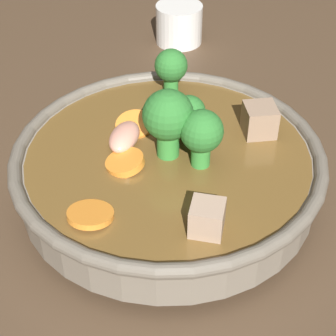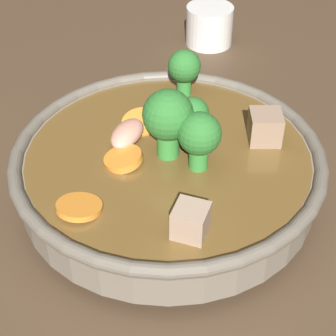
% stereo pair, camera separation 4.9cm
% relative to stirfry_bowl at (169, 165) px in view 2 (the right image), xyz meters
% --- Properties ---
extents(ground_plane, '(3.00, 3.00, 0.00)m').
position_rel_stirfry_bowl_xyz_m(ground_plane, '(-0.00, -0.00, -0.04)').
color(ground_plane, '#4C3826').
extents(stirfry_bowl, '(0.27, 0.27, 0.11)m').
position_rel_stirfry_bowl_xyz_m(stirfry_bowl, '(0.00, 0.00, 0.00)').
color(stirfry_bowl, slate).
rests_on(stirfry_bowl, ground_plane).
extents(tea_cup, '(0.06, 0.06, 0.05)m').
position_rel_stirfry_bowl_xyz_m(tea_cup, '(0.25, 0.17, -0.01)').
color(tea_cup, white).
rests_on(tea_cup, ground_plane).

